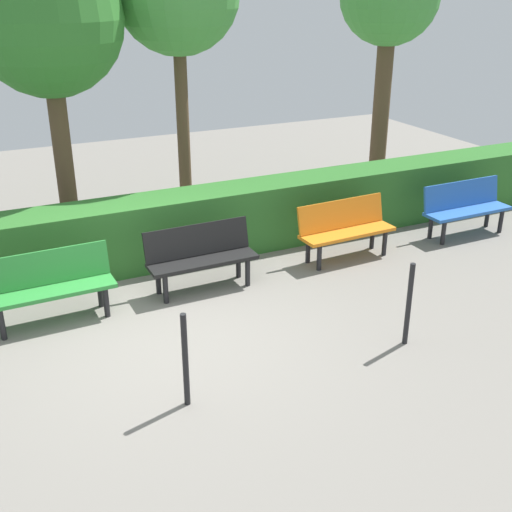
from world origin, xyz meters
TOP-DOWN VIEW (x-y plane):
  - ground_plane at (0.00, 0.00)m, footprint 20.11×20.11m
  - bench_blue at (-5.41, -0.96)m, footprint 1.52×0.47m
  - bench_orange at (-3.13, -0.99)m, footprint 1.49×0.53m
  - bench_black at (-0.84, -0.94)m, footprint 1.47×0.48m
  - bench_green at (1.12, -0.89)m, footprint 1.52×0.49m
  - hedge_row at (-0.98, -1.99)m, footprint 16.11×0.73m
  - tree_near at (-5.67, -3.75)m, footprint 1.82×1.82m
  - tree_far at (0.40, -3.49)m, footprint 2.17×2.17m
  - railing_post_mid at (-2.42, 1.42)m, footprint 0.06×0.06m
  - railing_post_far at (0.22, 1.42)m, footprint 0.06×0.06m

SIDE VIEW (x-z plane):
  - ground_plane at x=0.00m, z-range 0.00..0.00m
  - bench_black at x=-0.84m, z-range 0.05..0.91m
  - bench_orange at x=-3.13m, z-range 0.05..0.91m
  - bench_blue at x=-5.41m, z-range 0.05..0.91m
  - bench_green at x=1.12m, z-range 0.05..0.91m
  - hedge_row at x=-0.98m, z-range 0.00..0.99m
  - railing_post_mid at x=-2.42m, z-range 0.00..1.00m
  - railing_post_far at x=0.22m, z-range 0.00..1.00m
  - tree_far at x=0.40m, z-range 1.08..5.48m
  - tree_near at x=-5.67m, z-range 1.24..5.76m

